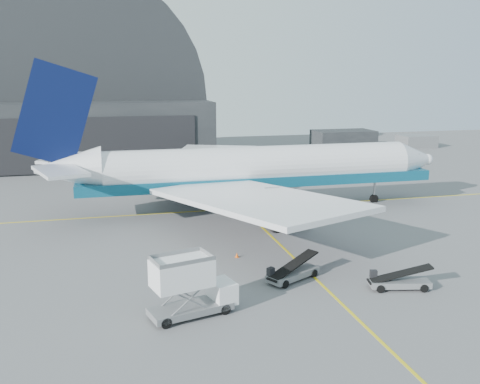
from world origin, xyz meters
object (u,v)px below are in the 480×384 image
object	(u,v)px
airliner	(243,170)
belt_loader_b	(399,282)
pushback_tug	(288,221)
catering_truck	(189,287)
belt_loader_a	(292,273)

from	to	relation	value
airliner	belt_loader_b	world-z (taller)	airliner
belt_loader_b	pushback_tug	bearing A→B (deg)	111.32
airliner	belt_loader_b	bearing A→B (deg)	-78.11
airliner	belt_loader_b	xyz separation A→B (m)	(5.82, -27.64, -4.66)
airliner	catering_truck	world-z (taller)	airliner
catering_truck	belt_loader_a	size ratio (longest dim) A/B	1.29
catering_truck	belt_loader_a	distance (m)	10.59
pushback_tug	belt_loader_b	xyz separation A→B (m)	(2.99, -18.63, -0.19)
pushback_tug	belt_loader_a	distance (m)	15.50
airliner	pushback_tug	bearing A→B (deg)	-72.56
airliner	pushback_tug	distance (m)	10.46
pushback_tug	belt_loader_b	size ratio (longest dim) A/B	0.92
airliner	belt_loader_a	bearing A→B (deg)	-94.48
belt_loader_a	belt_loader_b	xyz separation A→B (m)	(7.68, -3.85, -0.02)
catering_truck	belt_loader_b	xyz separation A→B (m)	(17.06, 0.83, -1.58)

